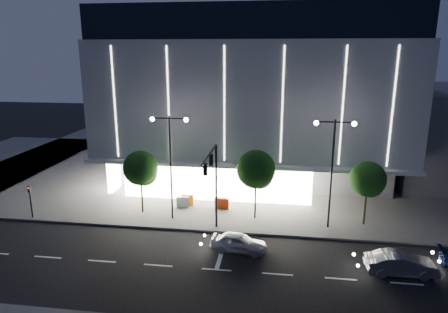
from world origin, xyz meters
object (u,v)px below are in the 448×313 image
Objects in this scene: traffic_mast at (213,175)px; street_lamp_east at (333,158)px; tree_right at (368,181)px; barrier_c at (223,204)px; barrier_d at (221,203)px; car_second at (401,264)px; tree_left at (141,170)px; barrier_b at (182,202)px; ped_signal_far at (30,198)px; tree_mid at (256,171)px; car_lead at (239,243)px; barrier_a at (188,200)px; street_lamp_west at (170,153)px.

street_lamp_east is (9.00, 2.66, 0.93)m from traffic_mast.
barrier_c is at bearing 172.37° from tree_right.
street_lamp_east is 8.18× the size of barrier_d.
car_second is 16.04m from barrier_d.
tree_left reaches higher than car_second.
barrier_b is (3.23, 1.53, -3.38)m from tree_left.
traffic_mast is at bearing -162.98° from tree_right.
ped_signal_far is at bearing -176.56° from street_lamp_east.
tree_left is at bearing 152.16° from traffic_mast.
ped_signal_far is 0.54× the size of tree_right.
barrier_b is at bearing 167.25° from tree_mid.
ped_signal_far is at bearing -164.39° from tree_left.
barrier_d is (-2.44, 7.62, -0.04)m from car_lead.
tree_right reaches higher than barrier_c.
tree_mid reaches higher than barrier_d.
car_second is (10.69, -1.59, 0.05)m from car_lead.
tree_right reaches higher than barrier_a.
street_lamp_east is 14.03m from barrier_b.
barrier_b is (-0.34, -0.56, 0.00)m from barrier_a.
barrier_b is at bearing -177.33° from barrier_c.
barrier_d is (-0.25, 0.20, 0.00)m from barrier_c.
barrier_d is (-13.13, 9.20, -0.08)m from car_second.
tree_mid reaches higher than barrier_b.
car_lead is at bearing -37.71° from street_lamp_west.
barrier_a is at bearing 172.30° from tree_right.
tree_left is at bearing 15.61° from ped_signal_far.
car_second is (19.85, -7.39, -3.30)m from tree_left.
barrier_c is at bearing 152.01° from tree_mid.
barrier_a is (-6.42, 2.09, -3.68)m from tree_mid.
barrier_a is at bearing 46.84° from barrier_b.
street_lamp_west is 5.89m from barrier_b.
barrier_b is (-3.74, 5.21, -4.38)m from traffic_mast.
barrier_a is 1.00× the size of barrier_d.
tree_mid reaches higher than barrier_c.
car_lead is 7.74m from barrier_c.
street_lamp_west reaches higher than traffic_mast.
street_lamp_east is 3.00× the size of ped_signal_far.
barrier_a is at bearing 162.00° from tree_mid.
car_lead is at bearing -149.46° from tree_right.
car_second is at bearing -20.68° from street_lamp_west.
car_lead is at bearing -98.22° from tree_mid.
tree_right is at bearing 18.63° from street_lamp_east.
barrier_a is 1.00× the size of barrier_c.
traffic_mast is 12.63m from tree_right.
tree_mid is at bearing 50.58° from traffic_mast.
tree_mid is at bearing -26.58° from barrier_c.
street_lamp_west is 7.09m from barrier_d.
tree_right is at bearing -0.00° from tree_left.
car_lead reaches higher than barrier_c.
street_lamp_east is 3.81m from tree_right.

